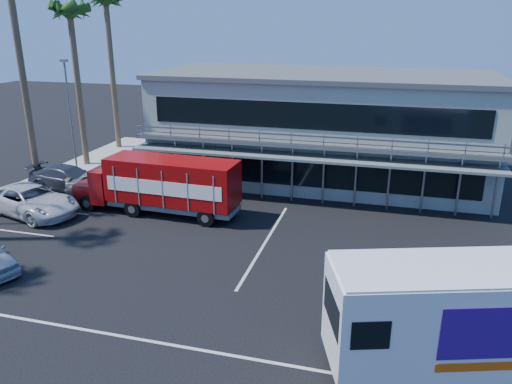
# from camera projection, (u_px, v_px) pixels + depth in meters

# --- Properties ---
(ground) EXTENTS (120.00, 120.00, 0.00)m
(ground) POSITION_uv_depth(u_px,v_px,m) (207.00, 264.00, 22.86)
(ground) COLOR black
(ground) RESTS_ON ground
(building) EXTENTS (22.40, 12.00, 7.30)m
(building) POSITION_uv_depth(u_px,v_px,m) (322.00, 126.00, 34.55)
(building) COLOR gray
(building) RESTS_ON ground
(curb_strip) EXTENTS (3.00, 32.00, 0.16)m
(curb_strip) POSITION_uv_depth(u_px,v_px,m) (21.00, 193.00, 32.04)
(curb_strip) COLOR #A5A399
(curb_strip) RESTS_ON ground
(palm_e) EXTENTS (2.80, 2.80, 12.25)m
(palm_e) POSITION_uv_depth(u_px,v_px,m) (71.00, 20.00, 34.93)
(palm_e) COLOR brown
(palm_e) RESTS_ON ground
(palm_f) EXTENTS (2.80, 2.80, 13.25)m
(palm_f) POSITION_uv_depth(u_px,v_px,m) (106.00, 9.00, 39.75)
(palm_f) COLOR brown
(palm_f) RESTS_ON ground
(light_pole_far) EXTENTS (0.50, 0.25, 8.09)m
(light_pole_far) POSITION_uv_depth(u_px,v_px,m) (70.00, 112.00, 34.96)
(light_pole_far) COLOR gray
(light_pole_far) RESTS_ON ground
(red_truck) EXTENTS (9.82, 2.77, 3.27)m
(red_truck) POSITION_uv_depth(u_px,v_px,m) (162.00, 184.00, 28.30)
(red_truck) COLOR maroon
(red_truck) RESTS_ON ground
(white_van) EXTENTS (8.14, 4.91, 3.76)m
(white_van) POSITION_uv_depth(u_px,v_px,m) (456.00, 318.00, 15.17)
(white_van) COLOR white
(white_van) RESTS_ON ground
(parked_car_c) EXTENTS (6.57, 4.33, 1.68)m
(parked_car_c) POSITION_uv_depth(u_px,v_px,m) (31.00, 200.00, 28.49)
(parked_car_c) COLOR silver
(parked_car_c) RESTS_ON ground
(parked_car_d) EXTENTS (5.59, 2.63, 1.58)m
(parked_car_d) POSITION_uv_depth(u_px,v_px,m) (68.00, 178.00, 32.64)
(parked_car_d) COLOR #2F323E
(parked_car_d) RESTS_ON ground
(parked_car_e) EXTENTS (5.14, 2.77, 1.66)m
(parked_car_e) POSITION_uv_depth(u_px,v_px,m) (106.00, 183.00, 31.52)
(parked_car_e) COLOR slate
(parked_car_e) RESTS_ON ground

